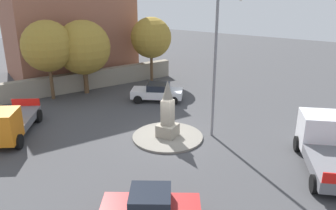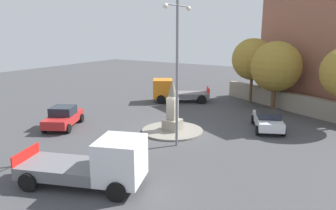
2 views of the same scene
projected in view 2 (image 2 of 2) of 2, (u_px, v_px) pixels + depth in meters
ground_plane at (172, 131)px, 21.95m from camera, size 80.00×80.00×0.00m
traffic_island at (172, 131)px, 21.93m from camera, size 4.22×4.22×0.13m
monument at (172, 110)px, 21.59m from camera, size 1.08×1.08×3.46m
streetlamp at (177, 60)px, 18.12m from camera, size 2.79×0.28×8.76m
car_white_parked_right at (268, 120)px, 22.24m from camera, size 4.23×3.05×1.38m
car_red_approaching at (63, 117)px, 22.78m from camera, size 4.17×3.28×1.52m
truck_white_near_island at (97, 164)px, 14.06m from camera, size 3.89×6.01×2.30m
truck_orange_waiting at (173, 91)px, 30.83m from camera, size 4.49×5.56×2.19m
stone_boundary_wall at (290, 102)px, 27.54m from camera, size 7.77×13.63×1.53m
corner_building at (335, 48)px, 29.22m from camera, size 12.20×13.23×10.40m
tree_mid_cluster at (276, 67)px, 27.18m from camera, size 4.32×4.32×5.95m
tree_far_corner at (253, 59)px, 29.42m from camera, size 3.86×3.86×6.12m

